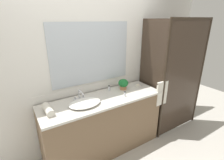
{
  "coord_description": "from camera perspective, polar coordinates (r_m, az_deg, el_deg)",
  "views": [
    {
      "loc": [
        -1.05,
        -1.91,
        1.98
      ],
      "look_at": [
        0.15,
        0.0,
        1.15
      ],
      "focal_mm": 26.9,
      "sensor_mm": 36.0,
      "label": 1
    }
  ],
  "objects": [
    {
      "name": "vanity_cabinet",
      "position": [
        2.67,
        -2.93,
        -14.8
      ],
      "size": [
        1.8,
        0.58,
        0.9
      ],
      "color": "brown",
      "rests_on": "ground_plane"
    },
    {
      "name": "faucet",
      "position": [
        2.41,
        -10.97,
        -5.47
      ],
      "size": [
        0.17,
        0.15,
        0.15
      ],
      "color": "silver",
      "rests_on": "vanity_cabinet"
    },
    {
      "name": "rolled_towel_near_edge",
      "position": [
        2.2,
        -20.92,
        -9.37
      ],
      "size": [
        0.1,
        0.26,
        0.09
      ],
      "primitive_type": "cylinder",
      "rotation": [
        1.57,
        0.0,
        0.05
      ],
      "color": "silver",
      "rests_on": "vanity_cabinet"
    },
    {
      "name": "shower_enclosure",
      "position": [
        3.05,
        20.13,
        0.49
      ],
      "size": [
        1.2,
        0.59,
        2.0
      ],
      "color": "#2D2319",
      "rests_on": "ground_plane"
    },
    {
      "name": "potted_plant",
      "position": [
        2.7,
        3.85,
        -1.28
      ],
      "size": [
        0.16,
        0.16,
        0.17
      ],
      "color": "#B77A51",
      "rests_on": "vanity_cabinet"
    },
    {
      "name": "ground_plane",
      "position": [
        2.94,
        -2.67,
        -22.1
      ],
      "size": [
        8.0,
        8.0,
        0.0
      ],
      "primitive_type": "plane",
      "color": "#B7B2A8"
    },
    {
      "name": "soap_dish",
      "position": [
        2.88,
        8.73,
        -1.8
      ],
      "size": [
        0.1,
        0.07,
        0.04
      ],
      "color": "silver",
      "rests_on": "vanity_cabinet"
    },
    {
      "name": "wall_back_with_mirror",
      "position": [
        2.58,
        -6.95,
        4.83
      ],
      "size": [
        4.4,
        0.06,
        2.6
      ],
      "color": "silver",
      "rests_on": "ground_plane"
    },
    {
      "name": "amenity_bottle_shampoo",
      "position": [
        2.48,
        4.37,
        -4.75
      ],
      "size": [
        0.03,
        0.03,
        0.08
      ],
      "color": "silver",
      "rests_on": "vanity_cabinet"
    },
    {
      "name": "sink_basin",
      "position": [
        2.26,
        -9.2,
        -7.7
      ],
      "size": [
        0.43,
        0.31,
        0.06
      ],
      "primitive_type": "ellipsoid",
      "color": "white",
      "rests_on": "vanity_cabinet"
    },
    {
      "name": "amenity_bottle_lotion",
      "position": [
        2.65,
        -0.97,
        -2.85
      ],
      "size": [
        0.03,
        0.03,
        0.09
      ],
      "color": "silver",
      "rests_on": "vanity_cabinet"
    }
  ]
}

